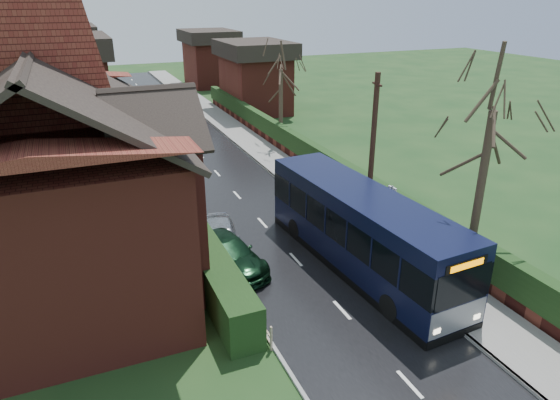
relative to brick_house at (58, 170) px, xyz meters
name	(u,v)px	position (x,y,z in m)	size (l,w,h in m)	color
ground	(317,283)	(8.73, -4.78, -4.38)	(140.00, 140.00, 0.00)	#2C481F
road	(237,195)	(8.73, 5.22, -4.37)	(6.00, 100.00, 0.02)	black
pavement	(305,184)	(12.98, 5.22, -4.31)	(2.50, 100.00, 0.14)	slate
kerb_right	(287,187)	(11.78, 5.22, -4.31)	(0.12, 100.00, 0.14)	gray
kerb_left	(184,203)	(5.68, 5.22, -4.33)	(0.12, 100.00, 0.10)	gray
front_hedge	(189,230)	(4.83, 0.22, -3.58)	(1.20, 16.00, 1.60)	black
picket_fence	(205,234)	(5.58, 0.22, -3.93)	(0.10, 16.00, 0.90)	gray
right_wall_hedge	(329,166)	(14.53, 5.22, -3.36)	(0.60, 50.00, 1.80)	maroon
brick_house	(58,170)	(0.00, 0.00, 0.00)	(9.30, 14.60, 10.30)	maroon
bus	(362,231)	(10.94, -4.32, -2.74)	(3.21, 11.03, 3.31)	black
car_silver	(219,238)	(5.93, -0.84, -3.66)	(1.68, 4.18, 1.43)	#B9BBBF
car_green	(227,253)	(5.83, -2.23, -3.70)	(1.89, 4.64, 1.35)	black
car_distant	(174,96)	(10.73, 31.87, -3.65)	(1.54, 4.42, 1.46)	#101931
bus_stop_sign	(390,209)	(12.73, -3.67, -2.32)	(0.12, 0.47, 3.11)	slate
telegraph_pole	(372,151)	(13.53, -0.78, -0.66)	(0.25, 0.95, 7.35)	black
tree_right_near	(495,98)	(14.73, -6.45, 2.76)	(4.43, 4.43, 9.55)	#362A1F
tree_right_far	(281,64)	(14.91, 13.47, 1.56)	(4.11, 4.11, 7.94)	#3E3024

